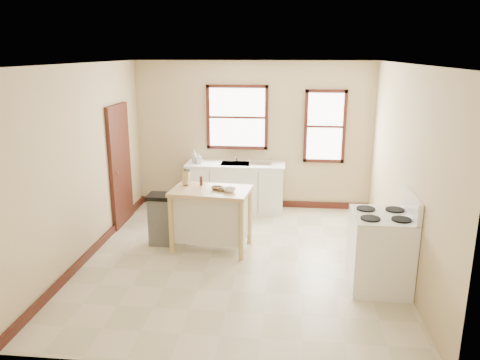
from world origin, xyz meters
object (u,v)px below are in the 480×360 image
soap_bottle_b (199,158)px  dish_rack (261,161)px  pepper_grinder (201,181)px  trash_bin (162,219)px  bowl_c (230,190)px  knife_block (186,179)px  soap_bottle_a (194,156)px  bowl_a (217,188)px  bowl_b (222,189)px  gas_stove (381,241)px  kitchen_island (211,219)px

soap_bottle_b → dish_rack: (1.16, 0.09, -0.05)m
pepper_grinder → trash_bin: (-0.62, -0.07, -0.62)m
bowl_c → soap_bottle_b: bearing=113.5°
knife_block → pepper_grinder: size_ratio=1.33×
soap_bottle_a → bowl_a: size_ratio=1.41×
soap_bottle_a → bowl_b: soap_bottle_a is taller
bowl_c → gas_stove: (2.04, -0.88, -0.36)m
soap_bottle_a → kitchen_island: size_ratio=0.22×
soap_bottle_a → gas_stove: bearing=-65.1°
pepper_grinder → bowl_b: 0.43m
soap_bottle_b → dish_rack: size_ratio=0.49×
bowl_b → knife_block: bearing=157.0°
trash_bin → kitchen_island: bearing=-6.8°
dish_rack → knife_block: (-1.06, -1.66, 0.08)m
bowl_b → bowl_c: 0.13m
knife_block → bowl_c: 0.78m
soap_bottle_b → kitchen_island: bearing=-80.7°
kitchen_island → bowl_b: 0.53m
gas_stove → dish_rack: bearing=120.8°
bowl_b → soap_bottle_b: bearing=110.8°
kitchen_island → pepper_grinder: pepper_grinder is taller
knife_block → bowl_a: (0.50, -0.20, -0.08)m
soap_bottle_b → bowl_a: size_ratio=1.13×
kitchen_island → gas_stove: 2.55m
kitchen_island → bowl_c: (0.30, -0.11, 0.51)m
kitchen_island → bowl_b: bearing=-10.9°
dish_rack → bowl_a: dish_rack is taller
soap_bottle_a → dish_rack: bearing=-19.6°
soap_bottle_b → knife_block: (0.10, -1.57, 0.03)m
pepper_grinder → trash_bin: 0.88m
bowl_c → trash_bin: bowl_c is taller
kitchen_island → trash_bin: (-0.80, 0.11, -0.07)m
soap_bottle_b → bowl_c: 2.05m
soap_bottle_b → bowl_a: soap_bottle_b is taller
soap_bottle_a → bowl_c: size_ratio=1.38×
soap_bottle_a → knife_block: bearing=-104.7°
dish_rack → knife_block: 1.97m
gas_stove → soap_bottle_b: bearing=136.0°
dish_rack → pepper_grinder: pepper_grinder is taller
kitchen_island → knife_block: bearing=160.7°
soap_bottle_b → soap_bottle_a: bearing=147.6°
knife_block → bowl_b: 0.65m
dish_rack → kitchen_island: 2.03m
soap_bottle_a → kitchen_island: soap_bottle_a is taller
kitchen_island → soap_bottle_a: bearing=114.7°
bowl_b → bowl_c: (0.12, -0.05, 0.01)m
kitchen_island → dish_rack: bearing=76.9°
pepper_grinder → kitchen_island: bearing=-45.4°
knife_block → soap_bottle_a: bearing=108.0°
soap_bottle_b → pepper_grinder: size_ratio=1.35×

